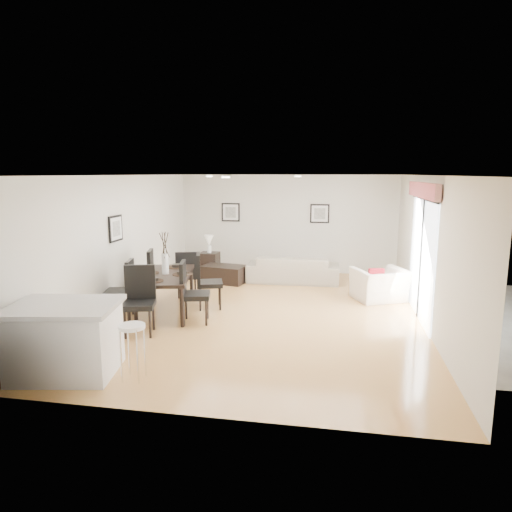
% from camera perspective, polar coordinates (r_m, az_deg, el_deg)
% --- Properties ---
extents(ground, '(8.00, 8.00, 0.00)m').
position_cam_1_polar(ground, '(9.13, 0.99, -7.13)').
color(ground, tan).
rests_on(ground, ground).
extents(wall_back, '(6.00, 0.04, 2.70)m').
position_cam_1_polar(wall_back, '(12.75, 3.89, 4.04)').
color(wall_back, silver).
rests_on(wall_back, ground).
extents(wall_front, '(6.00, 0.04, 2.70)m').
position_cam_1_polar(wall_front, '(5.00, -6.36, -5.84)').
color(wall_front, silver).
rests_on(wall_front, ground).
extents(wall_left, '(0.04, 8.00, 2.70)m').
position_cam_1_polar(wall_left, '(9.76, -16.67, 1.70)').
color(wall_left, silver).
rests_on(wall_left, ground).
extents(wall_right, '(0.04, 8.00, 2.70)m').
position_cam_1_polar(wall_right, '(8.86, 20.54, 0.65)').
color(wall_right, silver).
rests_on(wall_right, ground).
extents(ceiling, '(6.00, 8.00, 0.02)m').
position_cam_1_polar(ceiling, '(8.71, 1.04, 10.07)').
color(ceiling, white).
rests_on(ceiling, wall_back).
extents(sofa, '(2.32, 0.94, 0.67)m').
position_cam_1_polar(sofa, '(11.65, 4.65, -1.62)').
color(sofa, gray).
rests_on(sofa, ground).
extents(armchair, '(1.36, 1.29, 0.69)m').
position_cam_1_polar(armchair, '(10.29, 15.25, -3.49)').
color(armchair, silver).
rests_on(armchair, ground).
extents(dining_table, '(1.34, 2.06, 0.79)m').
position_cam_1_polar(dining_table, '(9.15, -11.22, -2.69)').
color(dining_table, black).
rests_on(dining_table, ground).
extents(dining_chair_wnear, '(0.60, 0.60, 1.12)m').
position_cam_1_polar(dining_chair_wnear, '(9.03, -16.18, -3.62)').
color(dining_chair_wnear, black).
rests_on(dining_chair_wnear, ground).
extents(dining_chair_wfar, '(0.64, 0.64, 1.16)m').
position_cam_1_polar(dining_chair_wfar, '(9.86, -13.74, -2.22)').
color(dining_chair_wfar, black).
rests_on(dining_chair_wfar, ground).
extents(dining_chair_enear, '(0.62, 0.62, 1.15)m').
position_cam_1_polar(dining_chair_enear, '(8.49, -8.25, -4.08)').
color(dining_chair_enear, black).
rests_on(dining_chair_enear, ground).
extents(dining_chair_efar, '(0.64, 0.64, 1.14)m').
position_cam_1_polar(dining_chair_efar, '(9.36, -6.42, -2.72)').
color(dining_chair_efar, black).
rests_on(dining_chair_efar, ground).
extents(dining_chair_head, '(0.65, 0.65, 1.18)m').
position_cam_1_polar(dining_chair_head, '(8.13, -14.36, -4.84)').
color(dining_chair_head, black).
rests_on(dining_chair_head, ground).
extents(dining_chair_foot, '(0.59, 0.59, 1.04)m').
position_cam_1_polar(dining_chair_foot, '(10.24, -8.67, -1.95)').
color(dining_chair_foot, black).
rests_on(dining_chair_foot, ground).
extents(vase, '(1.08, 1.65, 0.84)m').
position_cam_1_polar(vase, '(9.06, -11.31, -0.09)').
color(vase, white).
rests_on(vase, dining_table).
extents(coffee_table, '(1.19, 0.87, 0.43)m').
position_cam_1_polar(coffee_table, '(11.62, -4.00, -2.25)').
color(coffee_table, black).
rests_on(coffee_table, ground).
extents(side_table, '(0.50, 0.50, 0.64)m').
position_cam_1_polar(side_table, '(12.34, -5.84, -1.03)').
color(side_table, black).
rests_on(side_table, ground).
extents(table_lamp, '(0.25, 0.25, 0.47)m').
position_cam_1_polar(table_lamp, '(12.23, -5.89, 1.84)').
color(table_lamp, white).
rests_on(table_lamp, side_table).
extents(cushion, '(0.34, 0.17, 0.33)m').
position_cam_1_polar(cushion, '(10.13, 14.79, -2.44)').
color(cushion, maroon).
rests_on(cushion, armchair).
extents(kitchen_island, '(1.59, 1.32, 0.99)m').
position_cam_1_polar(kitchen_island, '(6.85, -22.73, -9.55)').
color(kitchen_island, white).
rests_on(kitchen_island, ground).
extents(bar_stool, '(0.35, 0.35, 0.77)m').
position_cam_1_polar(bar_stool, '(6.33, -15.23, -9.22)').
color(bar_stool, white).
rests_on(bar_stool, ground).
extents(framed_print_back_left, '(0.52, 0.04, 0.52)m').
position_cam_1_polar(framed_print_back_left, '(12.97, -3.18, 5.48)').
color(framed_print_back_left, black).
rests_on(framed_print_back_left, wall_back).
extents(framed_print_back_right, '(0.52, 0.04, 0.52)m').
position_cam_1_polar(framed_print_back_right, '(12.63, 7.97, 5.27)').
color(framed_print_back_right, black).
rests_on(framed_print_back_right, wall_back).
extents(framed_print_left_wall, '(0.04, 0.52, 0.52)m').
position_cam_1_polar(framed_print_left_wall, '(9.53, -17.14, 3.30)').
color(framed_print_left_wall, black).
rests_on(framed_print_left_wall, wall_left).
extents(sliding_door, '(0.12, 2.70, 2.57)m').
position_cam_1_polar(sliding_door, '(9.10, 20.06, 2.92)').
color(sliding_door, white).
rests_on(sliding_door, wall_right).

